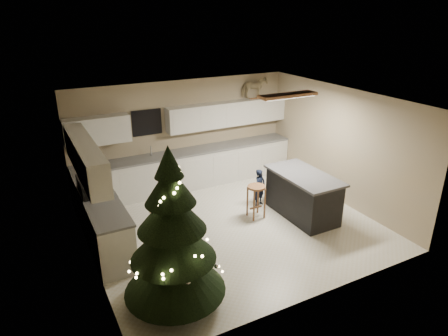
{
  "coord_description": "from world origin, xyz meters",
  "views": [
    {
      "loc": [
        -3.48,
        -6.26,
        4.14
      ],
      "look_at": [
        0.0,
        0.35,
        1.15
      ],
      "focal_mm": 32.0,
      "sensor_mm": 36.0,
      "label": 1
    }
  ],
  "objects_px": {
    "bar_stool": "(256,194)",
    "island": "(303,195)",
    "toddler": "(260,188)",
    "rocking_horse": "(254,88)",
    "christmas_tree": "(173,243)"
  },
  "relations": [
    {
      "from": "bar_stool",
      "to": "island",
      "type": "bearing_deg",
      "value": -23.26
    },
    {
      "from": "bar_stool",
      "to": "toddler",
      "type": "xyz_separation_m",
      "value": [
        0.37,
        0.44,
        -0.11
      ]
    },
    {
      "from": "island",
      "to": "christmas_tree",
      "type": "distance_m",
      "value": 3.68
    },
    {
      "from": "toddler",
      "to": "rocking_horse",
      "type": "bearing_deg",
      "value": 41.25
    },
    {
      "from": "toddler",
      "to": "bar_stool",
      "type": "bearing_deg",
      "value": -151.93
    },
    {
      "from": "island",
      "to": "christmas_tree",
      "type": "xyz_separation_m",
      "value": [
        -3.39,
        -1.31,
        0.55
      ]
    },
    {
      "from": "christmas_tree",
      "to": "rocking_horse",
      "type": "distance_m",
      "value": 5.57
    },
    {
      "from": "bar_stool",
      "to": "christmas_tree",
      "type": "relative_size",
      "value": 0.29
    },
    {
      "from": "island",
      "to": "toddler",
      "type": "bearing_deg",
      "value": 123.2
    },
    {
      "from": "bar_stool",
      "to": "toddler",
      "type": "relative_size",
      "value": 0.84
    },
    {
      "from": "island",
      "to": "toddler",
      "type": "relative_size",
      "value": 1.99
    },
    {
      "from": "bar_stool",
      "to": "rocking_horse",
      "type": "height_order",
      "value": "rocking_horse"
    },
    {
      "from": "toddler",
      "to": "rocking_horse",
      "type": "xyz_separation_m",
      "value": [
        0.9,
        1.79,
        1.86
      ]
    },
    {
      "from": "toddler",
      "to": "island",
      "type": "bearing_deg",
      "value": -78.73
    },
    {
      "from": "rocking_horse",
      "to": "toddler",
      "type": "bearing_deg",
      "value": 161.54
    }
  ]
}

